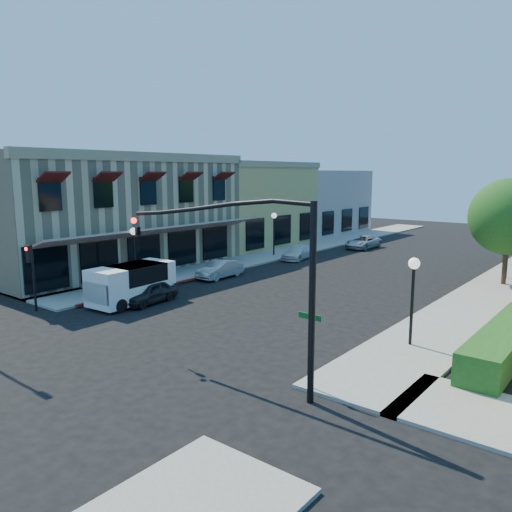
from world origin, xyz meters
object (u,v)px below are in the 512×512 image
Objects in this scene: parked_car_a at (149,292)px; parked_car_d at (363,242)px; lamppost_right_far at (509,237)px; lamppost_left_near at (134,242)px; secondary_signal at (31,265)px; lamppost_right_near at (413,279)px; street_name_sign at (310,338)px; parked_car_c at (298,252)px; parked_car_b at (220,269)px; signal_mast_arm at (254,260)px; street_tree_a at (509,217)px; white_van at (131,282)px; lamppost_left_far at (274,223)px.

parked_car_d reaches higher than parked_car_a.
lamppost_left_near is at bearing -136.74° from lamppost_right_far.
lamppost_right_near is (16.50, 6.59, 0.42)m from secondary_signal.
parked_car_c is (-13.70, 19.90, -1.16)m from street_name_sign.
lamppost_right_far reaches higher than secondary_signal.
parked_car_b is at bearing 141.75° from street_name_sign.
signal_mast_arm is 3.20× the size of street_name_sign.
street_name_sign is at bearing -93.76° from street_tree_a.
lamppost_right_far is at bearing 83.30° from signal_mast_arm.
white_van is 25.19m from parked_car_d.
white_van is 1.10m from parked_car_a.
white_van reaches higher than parked_car_d.
lamppost_right_near is (1.00, 5.80, 1.04)m from street_name_sign.
lamppost_left_far is at bearing 91.39° from secondary_signal.
street_name_sign reaches higher than parked_car_c.
lamppost_right_far is at bearing 0.37° from parked_car_c.
lamppost_left_near is (-14.36, 6.50, -1.35)m from signal_mast_arm.
street_name_sign is 17.05m from lamppost_left_near.
white_van is at bearing 57.82° from secondary_signal.
parked_car_a is at bearing 157.09° from signal_mast_arm.
lamppost_right_near is at bearing -58.50° from parked_car_d.
lamppost_left_far is at bearing 128.94° from street_name_sign.
signal_mast_arm reaches higher than parked_car_b.
lamppost_left_far is 17.12m from lamppost_right_far.
white_van is 1.26× the size of parked_car_c.
street_tree_a is 16.47m from parked_car_d.
white_van is (-14.30, -16.62, -3.02)m from street_tree_a.
parked_car_d is (-12.30, 28.36, -1.12)m from street_name_sign.
secondary_signal is 29.38m from parked_car_d.
lamppost_right_near is at bearing -39.47° from lamppost_left_far.
street_name_sign is at bearing -51.06° from lamppost_left_far.
parked_car_a is 24.56m from parked_car_d.
street_name_sign is 0.67× the size of parked_car_c.
lamppost_right_near is 20.49m from parked_car_c.
signal_mast_arm is 2.24× the size of lamppost_left_near.
lamppost_right_near reaches higher than parked_car_a.
lamppost_right_near reaches higher than parked_car_d.
secondary_signal is 0.93× the size of lamppost_left_near.
street_tree_a is 1.82× the size of lamppost_right_far.
lamppost_right_far reaches higher than parked_car_a.
street_name_sign is (1.64, 0.70, -2.39)m from signal_mast_arm.
street_tree_a is 14.08m from lamppost_right_near.
parked_car_b is (-12.06, 11.50, -3.51)m from signal_mast_arm.
lamppost_left_far is at bearing 140.53° from lamppost_right_near.
lamppost_left_near is (-16.00, 5.80, 1.04)m from street_name_sign.
street_name_sign is at bearing 2.93° from secondary_signal.
street_name_sign is at bearing -65.57° from parked_car_d.
street_tree_a is at bearing 88.77° from lamppost_right_near.
parked_car_d is (3.20, 29.15, -1.74)m from secondary_signal.
parked_car_b is at bearing -149.04° from street_tree_a.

